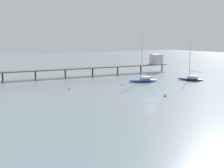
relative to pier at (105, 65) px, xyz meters
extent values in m
plane|color=slate|center=(-15.72, -45.08, -3.75)|extent=(400.00, 400.00, 0.00)
cube|color=brown|center=(-15.72, 1.59, -0.83)|extent=(86.98, 12.38, 0.30)
cylinder|color=#38332D|center=(-36.88, 3.72, -2.37)|extent=(0.50, 0.50, 2.77)
cylinder|color=#38332D|center=(-26.30, 2.66, -2.37)|extent=(0.50, 0.50, 2.77)
cylinder|color=#38332D|center=(-15.72, 1.59, -2.37)|extent=(0.50, 0.50, 2.77)
cylinder|color=#38332D|center=(-5.14, 0.52, -2.37)|extent=(0.50, 0.50, 2.77)
cylinder|color=#38332D|center=(5.44, -0.55, -2.37)|extent=(0.50, 0.50, 2.77)
cylinder|color=#38332D|center=(16.01, -1.62, -2.37)|extent=(0.50, 0.50, 2.77)
cylinder|color=#38332D|center=(26.59, -2.68, -2.37)|extent=(0.50, 0.50, 2.77)
cube|color=silver|center=(23.55, -2.38, 1.38)|extent=(4.44, 4.44, 4.13)
ellipsoid|color=#2D4CB7|center=(0.28, -22.59, -3.28)|extent=(9.77, 6.29, 0.95)
cube|color=silver|center=(0.97, -22.91, -2.41)|extent=(3.55, 2.93, 0.78)
cylinder|color=silver|center=(-0.16, -22.40, 4.34)|extent=(0.23, 0.23, 14.28)
cylinder|color=silver|center=(1.82, -23.29, -0.23)|extent=(4.04, 1.96, 0.19)
ellipsoid|color=navy|center=(15.25, -28.72, -3.34)|extent=(5.37, 8.95, 0.83)
cube|color=silver|center=(15.52, -29.37, -2.51)|extent=(2.61, 3.55, 0.83)
cylinder|color=silver|center=(15.08, -28.31, 3.23)|extent=(0.23, 0.23, 12.32)
cylinder|color=silver|center=(15.88, -30.20, -0.71)|extent=(1.77, 3.85, 0.18)
sphere|color=silver|center=(-10.42, -44.17, -3.31)|extent=(0.88, 0.88, 0.88)
sphere|color=silver|center=(-8.94, -23.77, -3.48)|extent=(0.54, 0.54, 0.54)
sphere|color=silver|center=(-25.03, -21.44, -3.41)|extent=(0.69, 0.69, 0.69)
camera|label=1|loc=(-61.11, -97.79, 10.51)|focal=49.00mm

